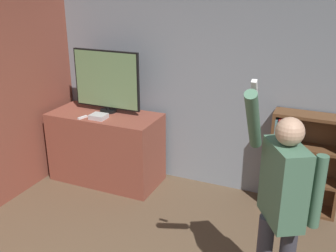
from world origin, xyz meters
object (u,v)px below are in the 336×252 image
object	(u,v)px
game_console	(99,116)
bookshelf	(298,165)
television	(107,81)
person	(282,200)

from	to	relation	value
game_console	bookshelf	world-z (taller)	bookshelf
television	game_console	world-z (taller)	television
television	bookshelf	xyz separation A→B (m)	(2.45, 0.19, -0.81)
television	game_console	xyz separation A→B (m)	(0.03, -0.28, -0.39)
bookshelf	television	bearing A→B (deg)	-175.56
game_console	bookshelf	size ratio (longest dim) A/B	0.16
game_console	person	bearing A→B (deg)	-26.11
television	person	distance (m)	2.89
bookshelf	person	world-z (taller)	person
television	person	size ratio (longest dim) A/B	0.47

